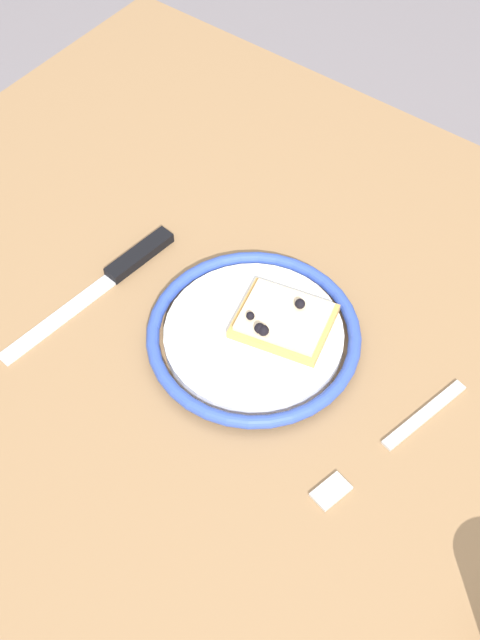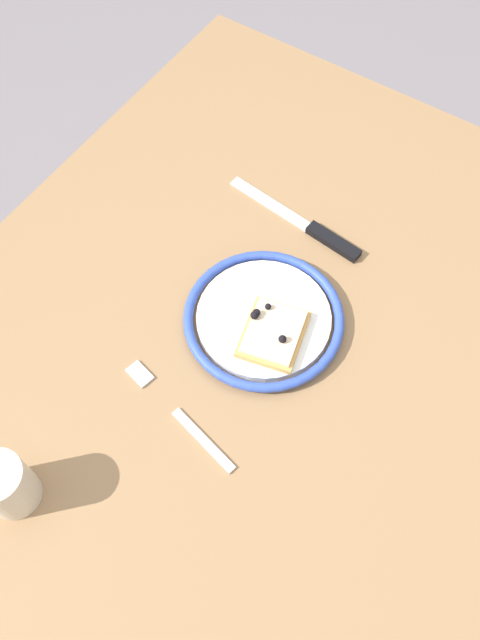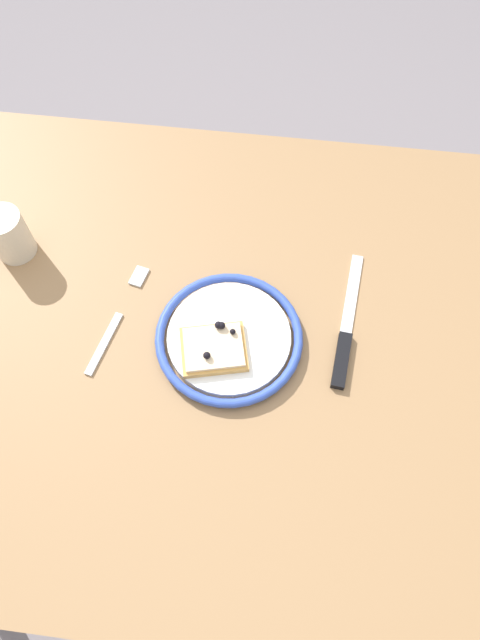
% 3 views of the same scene
% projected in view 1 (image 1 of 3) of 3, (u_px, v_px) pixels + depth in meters
% --- Properties ---
extents(ground_plane, '(6.00, 6.00, 0.00)m').
position_uv_depth(ground_plane, '(274.00, 603.00, 1.43)').
color(ground_plane, slate).
extents(dining_table, '(1.16, 0.85, 0.73)m').
position_uv_depth(dining_table, '(293.00, 413.00, 0.92)').
color(dining_table, '#936D47').
rests_on(dining_table, ground_plane).
extents(plate, '(0.23, 0.23, 0.02)m').
position_uv_depth(plate, '(254.00, 335.00, 0.87)').
color(plate, white).
rests_on(plate, dining_table).
extents(pizza_slice_near, '(0.11, 0.10, 0.03)m').
position_uv_depth(pizza_slice_near, '(284.00, 320.00, 0.86)').
color(pizza_slice_near, tan).
rests_on(pizza_slice_near, plate).
extents(knife, '(0.04, 0.24, 0.01)m').
position_uv_depth(knife, '(118.00, 272.00, 0.93)').
color(knife, silver).
rests_on(knife, dining_table).
extents(fork, '(0.06, 0.20, 0.00)m').
position_uv_depth(fork, '(391.00, 442.00, 0.80)').
color(fork, silver).
rests_on(fork, dining_table).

